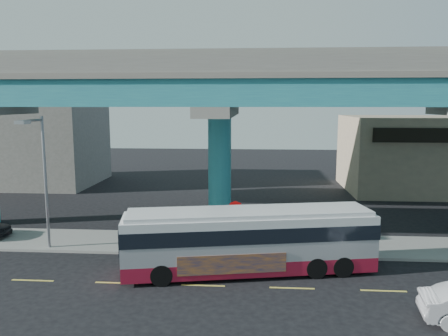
{
  "coord_description": "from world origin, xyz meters",
  "views": [
    {
      "loc": [
        2.29,
        -18.96,
        8.16
      ],
      "look_at": [
        0.64,
        4.0,
        4.77
      ],
      "focal_mm": 35.0,
      "sensor_mm": 36.0,
      "label": 1
    }
  ],
  "objects": [
    {
      "name": "ground",
      "position": [
        0.0,
        0.0,
        0.0
      ],
      "size": [
        120.0,
        120.0,
        0.0
      ],
      "primitive_type": "plane",
      "color": "black",
      "rests_on": "ground"
    },
    {
      "name": "sidewalk",
      "position": [
        0.0,
        5.5,
        0.07
      ],
      "size": [
        70.0,
        4.0,
        0.15
      ],
      "primitive_type": "cube",
      "color": "gray",
      "rests_on": "ground"
    },
    {
      "name": "lane_markings",
      "position": [
        -0.0,
        -0.3,
        0.01
      ],
      "size": [
        58.0,
        0.12,
        0.01
      ],
      "color": "#D8C64C",
      "rests_on": "ground"
    },
    {
      "name": "viaduct",
      "position": [
        -0.0,
        9.11,
        9.14
      ],
      "size": [
        52.0,
        12.4,
        11.7
      ],
      "color": "#21687D",
      "rests_on": "ground"
    },
    {
      "name": "building_beige",
      "position": [
        18.0,
        22.98,
        3.51
      ],
      "size": [
        14.0,
        10.23,
        7.0
      ],
      "color": "tan",
      "rests_on": "ground"
    },
    {
      "name": "building_concrete",
      "position": [
        -20.0,
        24.0,
        4.5
      ],
      "size": [
        12.0,
        10.0,
        9.0
      ],
      "primitive_type": "cube",
      "color": "gray",
      "rests_on": "ground"
    },
    {
      "name": "transit_bus",
      "position": [
        2.06,
        1.48,
        1.7
      ],
      "size": [
        12.38,
        4.89,
        3.11
      ],
      "rotation": [
        0.0,
        0.0,
        0.19
      ],
      "color": "maroon",
      "rests_on": "ground"
    },
    {
      "name": "street_lamp",
      "position": [
        -9.25,
        3.45,
        4.95
      ],
      "size": [
        0.5,
        2.42,
        7.35
      ],
      "color": "gray",
      "rests_on": "sidewalk"
    },
    {
      "name": "stop_sign",
      "position": [
        1.26,
        4.18,
        2.19
      ],
      "size": [
        0.84,
        0.08,
        2.8
      ],
      "rotation": [
        0.0,
        0.0,
        -0.39
      ],
      "color": "gray",
      "rests_on": "sidewalk"
    }
  ]
}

